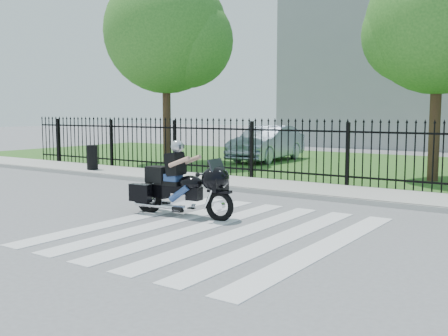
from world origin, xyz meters
The scene contains 12 objects.
ground centered at (0.00, 0.00, 0.00)m, with size 120.00×120.00×0.00m, color slate.
crosswalk centered at (0.00, 0.00, 0.01)m, with size 5.00×5.50×0.01m, color silver, non-canonical shape.
sidewalk centered at (0.00, 5.00, 0.06)m, with size 40.00×2.00×0.12m, color #ADAAA3.
curb centered at (0.00, 4.00, 0.06)m, with size 40.00×0.12×0.12m, color #ADAAA3.
grass_strip centered at (0.00, 12.00, 0.01)m, with size 40.00×12.00×0.02m, color #2B591E.
iron_fence centered at (0.00, 6.00, 0.90)m, with size 26.00×0.04×1.80m.
tree_left centered at (-8.50, 8.50, 5.17)m, with size 4.80×4.80×7.58m.
tree_mid centered at (1.50, 9.00, 4.67)m, with size 4.20×4.20×6.78m.
building_tall centered at (-3.00, 26.00, 6.00)m, with size 15.00×10.00×12.00m, color gray.
motorcycle_rider centered at (-1.40, 0.66, 0.64)m, with size 2.35×0.80×1.56m.
parked_car centered at (-5.78, 11.71, 0.75)m, with size 1.56×4.46×1.47m, color #8C9CB0.
litter_bin centered at (-8.53, 4.67, 0.54)m, with size 0.37×0.37×0.83m, color black.
Camera 1 is at (5.21, -7.32, 2.08)m, focal length 42.00 mm.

